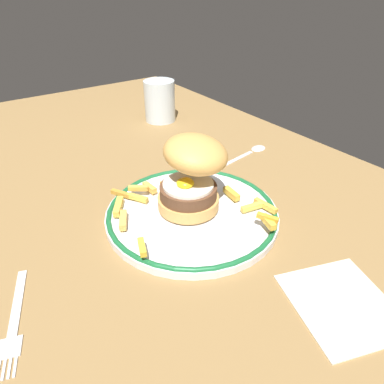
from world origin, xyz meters
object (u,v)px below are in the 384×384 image
Objects in this scene: napkin at (342,303)px; fork at (14,320)px; burger at (192,172)px; water_glass at (160,104)px; spoon at (254,149)px; dinner_plate at (192,212)px.

fork is at bearing -121.80° from napkin.
burger is 41.68cm from water_glass.
burger is at bearing -171.93° from napkin.
napkin is at bearing -29.87° from spoon.
water_glass reaches higher than spoon.
dinner_plate is 1.98× the size of spoon.
fork is 1.05× the size of spoon.
dinner_plate is 6.54cm from burger.
water_glass is 0.71× the size of fork.
spoon is at bearing 107.26° from fork.
napkin is at bearing 58.20° from fork.
burger reaches higher than water_glass.
dinner_plate is at bearing -64.69° from spoon.
burger is 1.04× the size of spoon.
water_glass is (-38.00, 16.88, -2.93)cm from burger.
dinner_plate reaches higher than fork.
water_glass reaches higher than napkin.
dinner_plate is at bearing -169.64° from napkin.
dinner_plate is at bearing -24.39° from water_glass.
dinner_plate is 2.64× the size of water_glass.
water_glass is at bearing 134.24° from fork.
spoon is 1.12× the size of napkin.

